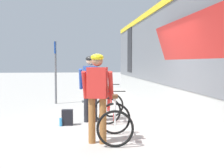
% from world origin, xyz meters
% --- Properties ---
extents(ground_plane, '(80.00, 80.00, 0.00)m').
position_xyz_m(ground_plane, '(0.00, 0.00, 0.00)').
color(ground_plane, '#A09E99').
extents(cyclist_near_in_blue, '(0.63, 0.35, 1.76)m').
position_xyz_m(cyclist_near_in_blue, '(-0.75, 0.74, 1.05)').
color(cyclist_near_in_blue, '#232328').
rests_on(cyclist_near_in_blue, ground).
extents(cyclist_far_in_red, '(0.66, 0.41, 1.76)m').
position_xyz_m(cyclist_far_in_red, '(-0.72, -1.38, 1.05)').
color(cyclist_far_in_red, '#935B2D').
rests_on(cyclist_far_in_red, ground).
extents(bicycle_near_red, '(0.92, 1.20, 0.99)m').
position_xyz_m(bicycle_near_red, '(-0.23, 0.86, 0.40)').
color(bicycle_near_red, black).
rests_on(bicycle_near_red, ground).
extents(bicycle_far_white, '(0.83, 1.15, 0.99)m').
position_xyz_m(bicycle_far_white, '(-0.36, -1.21, 0.40)').
color(bicycle_far_white, black).
rests_on(bicycle_far_white, ground).
extents(backpack_on_platform, '(0.29, 0.19, 0.40)m').
position_xyz_m(backpack_on_platform, '(-1.36, 0.39, 0.20)').
color(backpack_on_platform, black).
rests_on(backpack_on_platform, ground).
extents(water_bottle_near_the_bikes, '(0.08, 0.08, 0.23)m').
position_xyz_m(water_bottle_near_the_bikes, '(-0.12, 0.64, 0.12)').
color(water_bottle_near_the_bikes, red).
rests_on(water_bottle_near_the_bikes, ground).
extents(water_bottle_by_the_backpack, '(0.07, 0.07, 0.21)m').
position_xyz_m(water_bottle_by_the_backpack, '(-1.52, 0.30, 0.10)').
color(water_bottle_by_the_backpack, '#338CCC').
rests_on(water_bottle_by_the_backpack, ground).
extents(platform_sign_post, '(0.08, 0.70, 2.40)m').
position_xyz_m(platform_sign_post, '(-1.92, 4.44, 1.62)').
color(platform_sign_post, '#595B60').
rests_on(platform_sign_post, ground).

